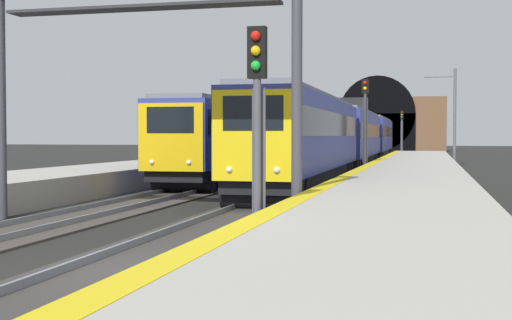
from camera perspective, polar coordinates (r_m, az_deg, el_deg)
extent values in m
plane|color=black|center=(12.69, -11.26, -8.91)|extent=(320.00, 320.00, 0.00)
cube|color=#ADA89E|center=(11.47, 9.57, -7.61)|extent=(112.00, 4.53, 0.97)
cube|color=yellow|center=(11.72, -0.31, -4.96)|extent=(112.00, 0.50, 0.01)
cube|color=#383533|center=(12.69, -11.26, -8.77)|extent=(160.00, 2.72, 0.06)
cube|color=gray|center=(12.99, -14.16, -8.08)|extent=(160.00, 0.07, 0.15)
cube|color=gray|center=(12.39, -8.23, -8.53)|extent=(160.00, 0.07, 0.15)
cube|color=navy|center=(30.87, 3.99, 2.15)|extent=(19.10, 2.87, 2.98)
cube|color=black|center=(30.88, 3.99, 2.88)|extent=(18.33, 2.89, 0.99)
cube|color=slate|center=(30.92, 3.99, 5.10)|extent=(18.52, 2.46, 0.20)
cube|color=black|center=(30.91, 3.98, -0.97)|extent=(18.71, 2.54, 0.52)
cylinder|color=black|center=(22.52, 0.37, -2.91)|extent=(0.96, 2.51, 0.94)
cylinder|color=black|center=(24.27, 1.33, -2.55)|extent=(0.96, 2.51, 0.94)
cylinder|color=black|center=(37.65, 5.68, -0.95)|extent=(0.96, 2.51, 0.94)
cylinder|color=black|center=(39.43, 6.03, -0.82)|extent=(0.96, 2.51, 0.94)
cube|color=yellow|center=(21.48, -0.22, 2.00)|extent=(0.14, 2.61, 2.81)
cube|color=black|center=(21.45, -0.25, 3.82)|extent=(0.06, 1.90, 1.07)
sphere|color=#F2EACC|center=(21.29, 1.70, -0.84)|extent=(0.20, 0.20, 0.20)
sphere|color=#F2EACC|center=(21.64, -2.18, -0.79)|extent=(0.20, 0.20, 0.20)
cube|color=navy|center=(50.44, 7.85, 2.07)|extent=(19.10, 2.87, 2.98)
cube|color=black|center=(50.45, 7.85, 2.36)|extent=(18.33, 2.89, 0.94)
cube|color=slate|center=(50.47, 7.86, 3.88)|extent=(18.52, 2.46, 0.20)
cube|color=black|center=(50.47, 7.84, 0.16)|extent=(18.71, 2.54, 0.52)
cylinder|color=black|center=(42.43, 6.77, -0.62)|extent=(0.96, 2.51, 0.94)
cylinder|color=black|center=(44.21, 7.04, -0.52)|extent=(0.96, 2.51, 0.94)
cylinder|color=black|center=(56.76, 8.46, 0.03)|extent=(0.96, 2.51, 0.94)
cylinder|color=black|center=(58.55, 8.62, 0.08)|extent=(0.96, 2.51, 0.94)
cube|color=navy|center=(70.12, 9.55, 2.03)|extent=(19.10, 2.87, 2.98)
cube|color=black|center=(70.12, 9.55, 2.28)|extent=(18.33, 2.89, 0.93)
cube|color=slate|center=(70.14, 9.56, 3.33)|extent=(18.52, 2.46, 0.20)
cube|color=black|center=(70.13, 9.55, 0.66)|extent=(18.71, 2.54, 0.52)
cylinder|color=black|center=(61.75, 9.01, 0.18)|extent=(0.96, 2.51, 0.94)
cylinder|color=black|center=(63.55, 9.14, 0.23)|extent=(0.96, 2.51, 0.94)
cylinder|color=black|center=(76.74, 9.88, 0.52)|extent=(0.96, 2.51, 0.94)
cylinder|color=black|center=(78.54, 9.96, 0.56)|extent=(0.96, 2.51, 0.94)
cube|color=black|center=(50.49, 7.86, 4.50)|extent=(1.31, 1.64, 0.90)
cube|color=navy|center=(36.29, -1.89, 2.05)|extent=(18.12, 2.88, 2.87)
cube|color=black|center=(36.29, -1.89, 2.81)|extent=(17.40, 2.91, 1.01)
cube|color=slate|center=(36.32, -1.90, 4.47)|extent=(17.57, 2.46, 0.20)
cube|color=black|center=(36.33, -1.89, -0.52)|extent=(17.76, 2.55, 0.52)
cylinder|color=black|center=(29.10, -5.88, -1.80)|extent=(0.96, 2.57, 0.94)
cylinder|color=black|center=(30.80, -4.77, -1.59)|extent=(0.96, 2.57, 0.94)
cylinder|color=black|center=(41.95, 0.22, -0.64)|extent=(0.96, 2.57, 0.94)
cylinder|color=black|center=(43.70, 0.77, -0.53)|extent=(0.96, 2.57, 0.94)
cube|color=#E5B20F|center=(27.63, -6.93, 1.85)|extent=(0.13, 2.67, 2.67)
cube|color=black|center=(27.59, -6.97, 3.24)|extent=(0.05, 1.95, 1.03)
sphere|color=#F2EACC|center=(27.34, -5.46, -0.22)|extent=(0.20, 0.20, 0.20)
sphere|color=#F2EACC|center=(27.88, -8.44, -0.19)|extent=(0.20, 0.20, 0.20)
cube|color=navy|center=(54.62, 3.48, 2.02)|extent=(18.12, 2.88, 2.87)
cube|color=black|center=(54.63, 3.48, 2.36)|extent=(17.40, 2.91, 0.84)
cube|color=slate|center=(54.65, 3.49, 3.63)|extent=(17.57, 2.46, 0.20)
cube|color=black|center=(54.65, 3.48, 0.32)|extent=(17.76, 2.55, 0.52)
cylinder|color=black|center=(46.80, 1.76, -0.36)|extent=(0.96, 2.57, 0.94)
cylinder|color=black|center=(48.56, 2.19, -0.28)|extent=(0.96, 2.57, 0.94)
cylinder|color=black|center=(60.78, 4.51, 0.17)|extent=(0.96, 2.57, 0.94)
cylinder|color=black|center=(62.55, 4.77, 0.22)|extent=(0.96, 2.57, 0.94)
cube|color=black|center=(54.67, 3.49, 4.21)|extent=(1.31, 1.68, 0.90)
cylinder|color=#4C4C54|center=(14.35, 0.10, -0.46)|extent=(0.16, 0.16, 3.55)
cube|color=black|center=(14.44, 0.10, 8.71)|extent=(0.20, 0.38, 1.05)
cube|color=#4C4C54|center=(14.49, 0.23, -0.44)|extent=(0.04, 0.28, 3.20)
sphere|color=red|center=(14.35, -0.03, 10.06)|extent=(0.20, 0.20, 0.20)
sphere|color=yellow|center=(14.31, -0.03, 8.87)|extent=(0.20, 0.20, 0.20)
sphere|color=green|center=(14.28, -0.03, 7.67)|extent=(0.20, 0.20, 0.20)
cylinder|color=#38383D|center=(38.72, 8.83, 1.90)|extent=(0.16, 0.16, 4.70)
cube|color=black|center=(38.82, 8.85, 5.93)|extent=(0.20, 0.38, 0.75)
cube|color=#38383D|center=(38.86, 8.85, 1.90)|extent=(0.04, 0.28, 4.23)
sphere|color=red|center=(38.70, 8.84, 6.20)|extent=(0.20, 0.20, 0.20)
sphere|color=yellow|center=(38.68, 8.84, 5.76)|extent=(0.20, 0.20, 0.20)
cylinder|color=#4C4C54|center=(90.70, 11.74, 1.85)|extent=(0.16, 0.16, 4.49)
cube|color=black|center=(90.74, 11.75, 3.60)|extent=(0.20, 0.38, 1.05)
cube|color=#4C4C54|center=(90.84, 11.74, 1.85)|extent=(0.04, 0.28, 4.04)
sphere|color=red|center=(90.62, 11.75, 3.81)|extent=(0.20, 0.20, 0.20)
sphere|color=yellow|center=(90.61, 11.75, 3.62)|extent=(0.20, 0.20, 0.20)
sphere|color=green|center=(90.60, 11.75, 3.43)|extent=(0.20, 0.20, 0.20)
cylinder|color=#3F3F47|center=(21.35, -19.98, 3.89)|extent=(0.28, 0.28, 6.29)
cylinder|color=#3F3F47|center=(18.04, 3.33, 4.37)|extent=(0.28, 0.28, 6.29)
cube|color=#2D2D33|center=(19.58, -9.36, 12.10)|extent=(0.70, 7.72, 0.08)
cube|color=brown|center=(106.93, 9.83, 2.85)|extent=(2.63, 20.03, 8.12)
cube|color=black|center=(105.55, 9.78, 2.20)|extent=(0.12, 11.21, 5.68)
cylinder|color=black|center=(105.60, 9.78, 3.74)|extent=(0.12, 11.21, 11.21)
cylinder|color=#595B60|center=(54.79, 15.82, 3.29)|extent=(0.22, 0.22, 7.42)
cylinder|color=#595B60|center=(54.92, 14.66, 6.55)|extent=(0.08, 2.27, 0.08)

